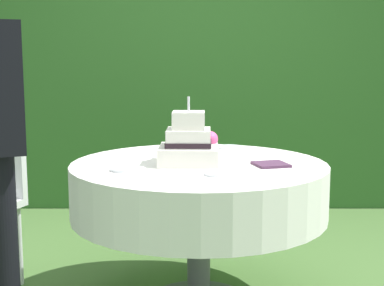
{
  "coord_description": "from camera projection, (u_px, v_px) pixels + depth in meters",
  "views": [
    {
      "loc": [
        -0.03,
        -2.68,
        1.24
      ],
      "look_at": [
        -0.03,
        -0.0,
        0.84
      ],
      "focal_mm": 51.69,
      "sensor_mm": 36.0,
      "label": 1
    }
  ],
  "objects": [
    {
      "name": "napkin_stack",
      "position": [
        269.0,
        164.0,
        2.65
      ],
      "size": [
        0.19,
        0.19,
        0.01
      ],
      "primitive_type": "cube",
      "rotation": [
        0.0,
        0.0,
        0.26
      ],
      "color": "#4C2D47",
      "rests_on": "cake_table"
    },
    {
      "name": "foliage_hedge",
      "position": [
        194.0,
        72.0,
        4.79
      ],
      "size": [
        5.89,
        0.56,
        2.28
      ],
      "primitive_type": "cube",
      "color": "#336628",
      "rests_on": "ground_plane"
    },
    {
      "name": "wedding_cake",
      "position": [
        188.0,
        144.0,
        2.71
      ],
      "size": [
        0.3,
        0.3,
        0.33
      ],
      "color": "white",
      "rests_on": "cake_table"
    },
    {
      "name": "serving_plate_far",
      "position": [
        228.0,
        147.0,
        3.18
      ],
      "size": [
        0.15,
        0.15,
        0.01
      ],
      "primitive_type": "cylinder",
      "color": "white",
      "rests_on": "cake_table"
    },
    {
      "name": "cake_table",
      "position": [
        197.0,
        189.0,
        2.75
      ],
      "size": [
        1.27,
        1.27,
        0.74
      ],
      "color": "#4C4C51",
      "rests_on": "ground_plane"
    },
    {
      "name": "serving_plate_left",
      "position": [
        124.0,
        169.0,
        2.54
      ],
      "size": [
        0.15,
        0.15,
        0.01
      ],
      "primitive_type": "cylinder",
      "color": "white",
      "rests_on": "cake_table"
    },
    {
      "name": "serving_plate_near",
      "position": [
        215.0,
        174.0,
        2.43
      ],
      "size": [
        0.11,
        0.11,
        0.01
      ],
      "primitive_type": "cylinder",
      "color": "white",
      "rests_on": "cake_table"
    }
  ]
}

